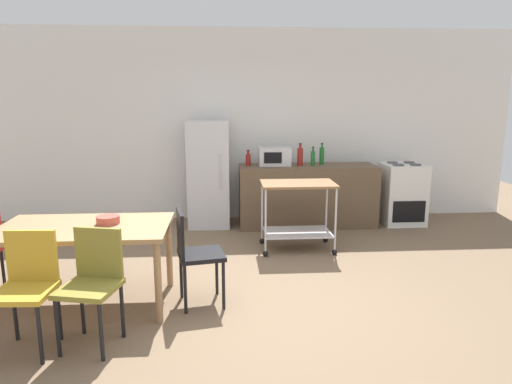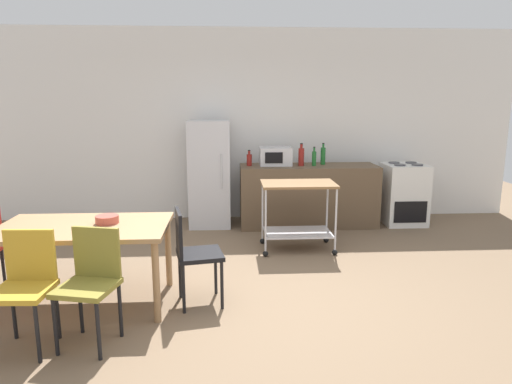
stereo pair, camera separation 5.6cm
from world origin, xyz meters
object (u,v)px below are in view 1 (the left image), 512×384
chair_mustard (27,283)px  kitchen_cart (298,205)px  stove_oven (402,194)px  bottle_vinegar (322,155)px  fruit_bowl (108,220)px  dining_table (84,234)px  bottle_soy_sauce (300,156)px  chair_black (194,250)px  bottle_sparkling_water (248,159)px  refrigerator (208,174)px  bottle_olive_oil (313,158)px  microwave (274,156)px  chair_olive (93,279)px

chair_mustard → kitchen_cart: chair_mustard is taller
stove_oven → bottle_vinegar: 1.36m
fruit_bowl → kitchen_cart: bearing=35.2°
dining_table → fruit_bowl: 0.24m
bottle_soy_sauce → stove_oven: bearing=1.3°
chair_black → bottle_sparkling_water: bearing=-24.6°
refrigerator → bottle_olive_oil: size_ratio=5.64×
dining_table → stove_oven: 4.69m
refrigerator → microwave: bearing=-2.3°
chair_black → stove_oven: stove_oven is taller
dining_table → refrigerator: bearing=69.0°
refrigerator → bottle_soy_sauce: size_ratio=4.76×
chair_mustard → stove_oven: stove_oven is taller
chair_black → chair_mustard: same height
bottle_soy_sauce → bottle_olive_oil: (0.19, -0.01, -0.02)m
bottle_sparkling_water → bottle_vinegar: 1.10m
chair_olive → refrigerator: bearing=90.3°
chair_mustard → stove_oven: bearing=41.2°
bottle_vinegar → fruit_bowl: size_ratio=1.53×
microwave → bottle_olive_oil: bottle_olive_oil is taller
chair_olive → chair_mustard: size_ratio=1.00×
bottle_sparkling_water → chair_olive: bearing=-112.6°
dining_table → bottle_soy_sauce: size_ratio=4.61×
kitchen_cart → bottle_vinegar: (0.54, 1.20, 0.46)m
bottle_soy_sauce → bottle_vinegar: bottle_soy_sauce is taller
chair_mustard → bottle_olive_oil: size_ratio=3.24×
microwave → bottle_sparkling_water: bearing=-174.1°
stove_oven → fruit_bowl: bearing=-146.0°
fruit_bowl → chair_black: bearing=-8.4°
chair_olive → bottle_soy_sauce: bottle_soy_sauce is taller
chair_olive → bottle_olive_oil: (2.29, 3.20, 0.49)m
refrigerator → bottle_sparkling_water: (0.58, -0.08, 0.22)m
dining_table → kitchen_cart: kitchen_cart is taller
kitchen_cart → bottle_olive_oil: size_ratio=3.31×
chair_black → refrigerator: (0.05, 2.70, 0.26)m
kitchen_cart → chair_olive: bearing=-132.0°
dining_table → bottle_olive_oil: bearing=44.8°
chair_olive → dining_table: bearing=123.4°
refrigerator → bottle_vinegar: size_ratio=4.88×
chair_black → stove_oven: 3.94m
bottle_sparkling_water → bottle_olive_oil: (0.94, -0.05, 0.02)m
kitchen_cart → bottle_sparkling_water: bearing=116.0°
stove_oven → bottle_olive_oil: 1.49m
chair_black → chair_olive: size_ratio=1.00×
chair_mustard → refrigerator: refrigerator is taller
microwave → kitchen_cart: bearing=-81.9°
bottle_sparkling_water → bottle_olive_oil: bearing=-2.9°
kitchen_cart → bottle_vinegar: bearing=65.6°
bottle_vinegar → microwave: bearing=-177.9°
dining_table → bottle_vinegar: 3.78m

